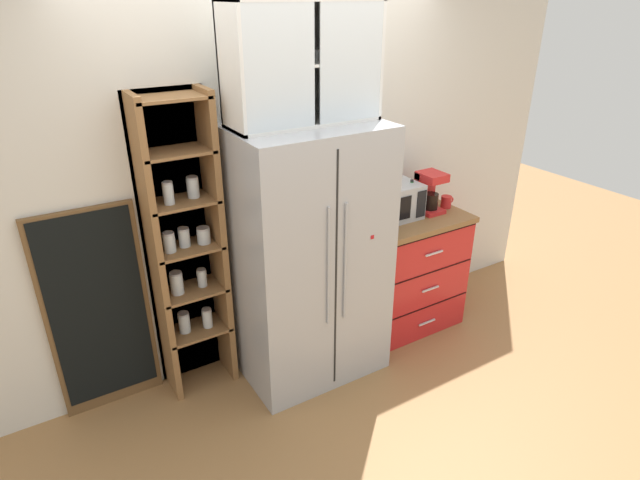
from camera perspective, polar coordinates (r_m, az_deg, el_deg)
ground_plane at (r=3.93m, az=-1.25°, el=-13.07°), size 10.66×10.66×0.00m
wall_back_cream at (r=3.62m, az=-4.64°, el=6.49°), size 4.96×0.10×2.55m
refrigerator at (r=3.46m, az=-1.41°, el=-1.67°), size 0.94×0.72×1.74m
pantry_shelf_column at (r=3.38m, az=-14.55°, el=-0.76°), size 0.47×0.30×1.97m
counter_cabinet at (r=4.17m, az=9.24°, el=-3.25°), size 0.85×0.60×0.93m
microwave at (r=3.86m, az=7.48°, el=4.18°), size 0.44×0.33×0.26m
coffee_maker at (r=4.03m, az=11.69°, el=5.19°), size 0.17×0.20×0.31m
mug_red at (r=4.17m, az=13.58°, el=4.07°), size 0.12×0.08×0.09m
mug_charcoal at (r=3.91m, az=10.42°, el=2.91°), size 0.11×0.07×0.09m
bottle_green at (r=3.93m, az=9.82°, el=4.31°), size 0.06×0.06×0.28m
upper_cabinet at (r=3.14m, az=-2.12°, el=18.69°), size 0.90×0.32×0.68m
chalkboard_menu at (r=3.49m, az=-22.95°, el=-7.24°), size 0.60×0.04×1.35m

